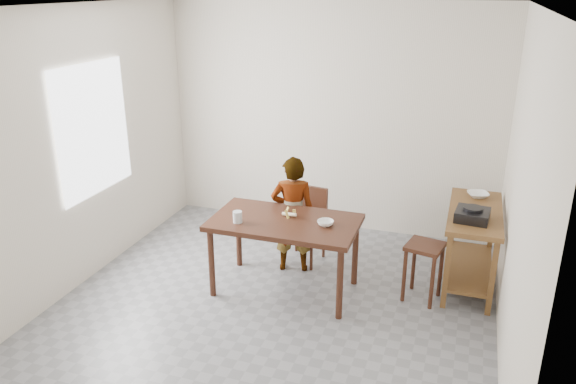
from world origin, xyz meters
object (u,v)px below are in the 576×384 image
(child, at_px, (293,215))
(dining_chair, at_px, (304,226))
(stool, at_px, (423,272))
(prep_counter, at_px, (471,247))
(dining_table, at_px, (285,255))

(child, xyz_separation_m, dining_chair, (0.05, 0.22, -0.22))
(stool, bearing_deg, prep_counter, 46.87)
(prep_counter, bearing_deg, dining_table, -157.85)
(stool, bearing_deg, child, 172.41)
(dining_table, distance_m, prep_counter, 1.86)
(dining_chair, bearing_deg, dining_table, -81.70)
(prep_counter, distance_m, stool, 0.62)
(prep_counter, distance_m, dining_chair, 1.73)
(child, relative_size, stool, 2.17)
(child, height_order, stool, child)
(dining_table, distance_m, child, 0.51)
(dining_table, height_order, child, child)
(prep_counter, xyz_separation_m, stool, (-0.42, -0.45, -0.11))
(child, bearing_deg, dining_chair, -120.25)
(dining_table, xyz_separation_m, child, (-0.06, 0.44, 0.25))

